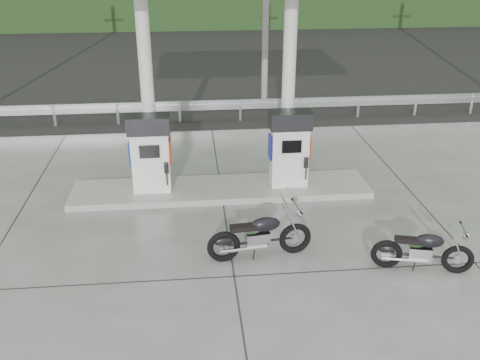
{
  "coord_description": "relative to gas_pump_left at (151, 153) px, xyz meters",
  "views": [
    {
      "loc": [
        -0.67,
        -8.95,
        5.53
      ],
      "look_at": [
        0.3,
        1.0,
        1.0
      ],
      "focal_mm": 40.0,
      "sensor_mm": 36.0,
      "label": 1
    }
  ],
  "objects": [
    {
      "name": "ground",
      "position": [
        1.6,
        -2.5,
        -1.07
      ],
      "size": [
        160.0,
        160.0,
        0.0
      ],
      "primitive_type": "plane",
      "color": "black",
      "rests_on": "ground"
    },
    {
      "name": "forecourt_apron",
      "position": [
        1.6,
        -2.5,
        -1.06
      ],
      "size": [
        18.0,
        14.0,
        0.02
      ],
      "primitive_type": "cube",
      "color": "slate",
      "rests_on": "ground"
    },
    {
      "name": "pump_island",
      "position": [
        1.6,
        0.0,
        -0.98
      ],
      "size": [
        7.0,
        1.4,
        0.15
      ],
      "primitive_type": "cube",
      "color": "#9B9A91",
      "rests_on": "forecourt_apron"
    },
    {
      "name": "gas_pump_left",
      "position": [
        0.0,
        0.0,
        0.0
      ],
      "size": [
        0.95,
        0.55,
        1.8
      ],
      "primitive_type": null,
      "color": "white",
      "rests_on": "pump_island"
    },
    {
      "name": "gas_pump_right",
      "position": [
        3.2,
        0.0,
        0.0
      ],
      "size": [
        0.95,
        0.55,
        1.8
      ],
      "primitive_type": null,
      "color": "white",
      "rests_on": "pump_island"
    },
    {
      "name": "canopy_column_left",
      "position": [
        0.0,
        0.4,
        1.6
      ],
      "size": [
        0.3,
        0.3,
        5.0
      ],
      "primitive_type": "cylinder",
      "color": "white",
      "rests_on": "pump_island"
    },
    {
      "name": "canopy_column_right",
      "position": [
        3.2,
        0.4,
        1.6
      ],
      "size": [
        0.3,
        0.3,
        5.0
      ],
      "primitive_type": "cylinder",
      "color": "white",
      "rests_on": "pump_island"
    },
    {
      "name": "guardrail",
      "position": [
        1.6,
        5.5,
        -0.36
      ],
      "size": [
        26.0,
        0.16,
        1.42
      ],
      "primitive_type": null,
      "color": "#AAABB2",
      "rests_on": "ground"
    },
    {
      "name": "road",
      "position": [
        1.6,
        9.0,
        -1.07
      ],
      "size": [
        60.0,
        7.0,
        0.01
      ],
      "primitive_type": "cube",
      "color": "black",
      "rests_on": "ground"
    },
    {
      "name": "motorcycle_left",
      "position": [
        2.14,
        -2.88,
        -0.61
      ],
      "size": [
        1.93,
        0.81,
        0.89
      ],
      "primitive_type": null,
      "rotation": [
        0.0,
        0.0,
        0.12
      ],
      "color": "black",
      "rests_on": "forecourt_apron"
    },
    {
      "name": "motorcycle_right",
      "position": [
        4.99,
        -3.61,
        -0.65
      ],
      "size": [
        1.76,
        0.93,
        0.8
      ],
      "primitive_type": null,
      "rotation": [
        0.0,
        0.0,
        -0.25
      ],
      "color": "black",
      "rests_on": "forecourt_apron"
    }
  ]
}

